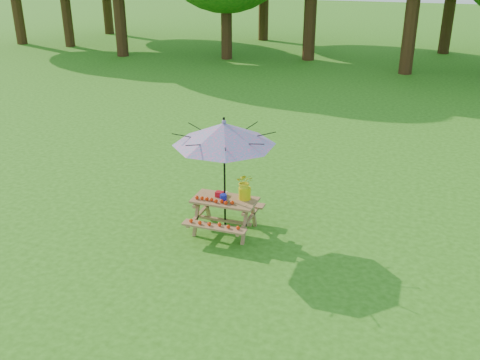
% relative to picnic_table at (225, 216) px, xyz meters
% --- Properties ---
extents(picnic_table, '(1.20, 1.32, 0.67)m').
position_rel_picnic_table_xyz_m(picnic_table, '(0.00, 0.00, 0.00)').
color(picnic_table, olive).
rests_on(picnic_table, ground).
extents(patio_umbrella, '(2.44, 2.44, 2.25)m').
position_rel_picnic_table_xyz_m(patio_umbrella, '(0.00, 0.00, 1.62)').
color(patio_umbrella, black).
rests_on(patio_umbrella, ground).
extents(produce_bins, '(0.28, 0.36, 0.13)m').
position_rel_picnic_table_xyz_m(produce_bins, '(-0.06, 0.03, 0.40)').
color(produce_bins, red).
rests_on(produce_bins, picnic_table).
extents(tomatoes_row, '(0.77, 0.13, 0.07)m').
position_rel_picnic_table_xyz_m(tomatoes_row, '(-0.15, -0.18, 0.38)').
color(tomatoes_row, red).
rests_on(tomatoes_row, picnic_table).
extents(flower_bucket, '(0.38, 0.36, 0.51)m').
position_rel_picnic_table_xyz_m(flower_bucket, '(0.35, 0.14, 0.62)').
color(flower_bucket, '#D9CC0B').
rests_on(flower_bucket, picnic_table).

